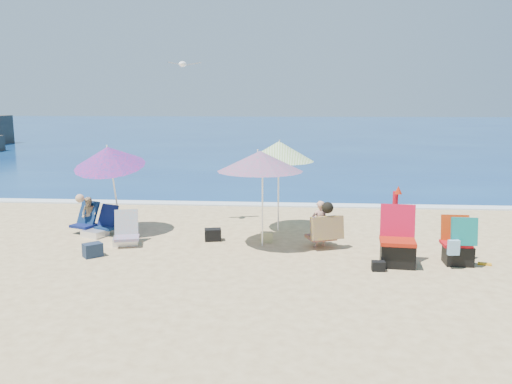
# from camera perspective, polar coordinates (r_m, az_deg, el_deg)

# --- Properties ---
(ground) EXTENTS (120.00, 120.00, 0.00)m
(ground) POSITION_cam_1_polar(r_m,az_deg,el_deg) (9.65, 1.33, -7.51)
(ground) COLOR #D8BC84
(ground) RESTS_ON ground
(sea) EXTENTS (120.00, 80.00, 0.12)m
(sea) POSITION_cam_1_polar(r_m,az_deg,el_deg) (54.27, 3.95, 6.88)
(sea) COLOR navy
(sea) RESTS_ON ground
(foam) EXTENTS (120.00, 0.50, 0.04)m
(foam) POSITION_cam_1_polar(r_m,az_deg,el_deg) (14.58, 2.42, -1.40)
(foam) COLOR white
(foam) RESTS_ON ground
(umbrella_turquoise) EXTENTS (1.82, 1.82, 1.96)m
(umbrella_turquoise) POSITION_cam_1_polar(r_m,az_deg,el_deg) (10.26, 0.46, 3.40)
(umbrella_turquoise) COLOR white
(umbrella_turquoise) RESTS_ON ground
(umbrella_striped) EXTENTS (1.61, 1.61, 2.05)m
(umbrella_striped) POSITION_cam_1_polar(r_m,az_deg,el_deg) (11.50, 2.54, 4.47)
(umbrella_striped) COLOR white
(umbrella_striped) RESTS_ON ground
(umbrella_blue) EXTENTS (1.60, 1.66, 2.09)m
(umbrella_blue) POSITION_cam_1_polar(r_m,az_deg,el_deg) (11.67, -15.83, 3.76)
(umbrella_blue) COLOR silver
(umbrella_blue) RESTS_ON ground
(furled_umbrella) EXTENTS (0.17, 0.27, 1.34)m
(furled_umbrella) POSITION_cam_1_polar(r_m,az_deg,el_deg) (10.22, 14.99, -2.59)
(furled_umbrella) COLOR #B00C1C
(furled_umbrella) RESTS_ON ground
(chair_navy) EXTENTS (0.78, 0.80, 0.63)m
(chair_navy) POSITION_cam_1_polar(r_m,az_deg,el_deg) (11.85, -16.65, -3.76)
(chair_navy) COLOR #0C2145
(chair_navy) RESTS_ON ground
(chair_rainbow) EXTENTS (0.65, 0.76, 0.68)m
(chair_rainbow) POSITION_cam_1_polar(r_m,az_deg,el_deg) (10.99, -14.04, -4.65)
(chair_rainbow) COLOR #D04957
(chair_rainbow) RESTS_ON ground
(camp_chair_left) EXTENTS (0.68, 0.71, 1.06)m
(camp_chair_left) POSITION_cam_1_polar(r_m,az_deg,el_deg) (9.64, 15.25, -5.91)
(camp_chair_left) COLOR #A41B0B
(camp_chair_left) RESTS_ON ground
(camp_chair_right) EXTENTS (0.53, 0.66, 0.90)m
(camp_chair_right) POSITION_cam_1_polar(r_m,az_deg,el_deg) (10.01, 21.28, -5.61)
(camp_chair_right) COLOR #B90D14
(camp_chair_right) RESTS_ON ground
(person_center) EXTENTS (0.78, 0.75, 0.95)m
(person_center) POSITION_cam_1_polar(r_m,az_deg,el_deg) (10.44, 7.33, -3.62)
(person_center) COLOR tan
(person_center) RESTS_ON ground
(person_left) EXTENTS (0.62, 0.69, 0.88)m
(person_left) POSITION_cam_1_polar(r_m,az_deg,el_deg) (12.17, -17.92, -2.36)
(person_left) COLOR tan
(person_left) RESTS_ON ground
(bag_navy_a) EXTENTS (0.41, 0.40, 0.26)m
(bag_navy_a) POSITION_cam_1_polar(r_m,az_deg,el_deg) (10.31, -17.47, -6.08)
(bag_navy_a) COLOR #1C293E
(bag_navy_a) RESTS_ON ground
(bag_black_a) EXTENTS (0.38, 0.31, 0.25)m
(bag_black_a) POSITION_cam_1_polar(r_m,az_deg,el_deg) (10.98, -4.75, -4.69)
(bag_black_a) COLOR black
(bag_black_a) RESTS_ON ground
(bag_tan) EXTENTS (0.25, 0.18, 0.21)m
(bag_tan) POSITION_cam_1_polar(r_m,az_deg,el_deg) (10.82, 1.17, -4.98)
(bag_tan) COLOR tan
(bag_tan) RESTS_ON ground
(bag_black_b) EXTENTS (0.22, 0.16, 0.17)m
(bag_black_b) POSITION_cam_1_polar(r_m,az_deg,el_deg) (9.30, 13.26, -7.90)
(bag_black_b) COLOR black
(bag_black_b) RESTS_ON ground
(orange_item) EXTENTS (0.25, 0.17, 0.03)m
(orange_item) POSITION_cam_1_polar(r_m,az_deg,el_deg) (10.26, 23.77, -7.22)
(orange_item) COLOR orange
(orange_item) RESTS_ON ground
(seagull) EXTENTS (0.75, 0.40, 0.13)m
(seagull) POSITION_cam_1_polar(r_m,az_deg,el_deg) (12.15, -8.03, 13.71)
(seagull) COLOR white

